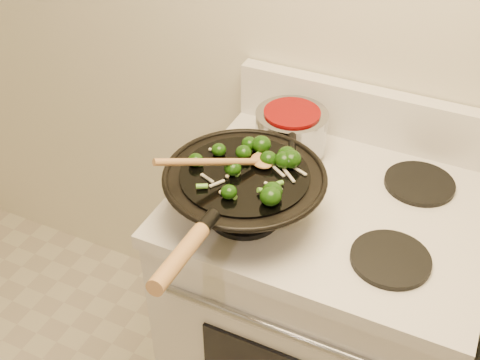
% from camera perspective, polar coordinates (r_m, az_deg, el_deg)
% --- Properties ---
extents(stove, '(0.78, 0.67, 1.08)m').
position_cam_1_polar(stove, '(1.85, 7.60, -12.53)').
color(stove, white).
rests_on(stove, ground).
extents(wok, '(0.38, 0.64, 0.20)m').
position_cam_1_polar(wok, '(1.41, 0.37, -1.14)').
color(wok, black).
rests_on(wok, stove).
extents(stirfry, '(0.27, 0.23, 0.04)m').
position_cam_1_polar(stirfry, '(1.39, 2.05, 1.50)').
color(stirfry, '#123508').
rests_on(stirfry, wok).
extents(wooden_spoon, '(0.21, 0.25, 0.10)m').
position_cam_1_polar(wooden_spoon, '(1.37, -0.71, 1.77)').
color(wooden_spoon, '#B07C45').
rests_on(wooden_spoon, wok).
extents(saucepan, '(0.20, 0.31, 0.12)m').
position_cam_1_polar(saucepan, '(1.64, 4.87, 4.73)').
color(saucepan, '#999BA1').
rests_on(saucepan, stove).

